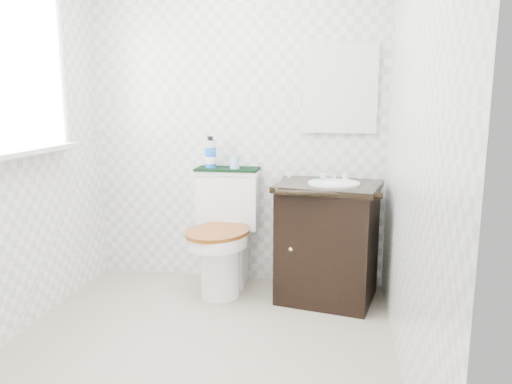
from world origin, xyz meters
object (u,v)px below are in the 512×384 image
(cup, at_px, (235,163))
(trash_bin, at_px, (220,274))
(mouthwash_bottle, at_px, (211,153))
(vanity, at_px, (328,239))
(toilet, at_px, (224,239))

(cup, bearing_deg, trash_bin, -105.15)
(mouthwash_bottle, height_order, cup, mouthwash_bottle)
(trash_bin, height_order, cup, cup)
(vanity, relative_size, cup, 10.78)
(trash_bin, bearing_deg, cup, 74.85)
(trash_bin, bearing_deg, mouthwash_bottle, 115.64)
(toilet, relative_size, mouthwash_bottle, 3.77)
(trash_bin, height_order, mouthwash_bottle, mouthwash_bottle)
(vanity, height_order, mouthwash_bottle, mouthwash_bottle)
(mouthwash_bottle, bearing_deg, trash_bin, -64.36)
(trash_bin, bearing_deg, toilet, 90.00)
(vanity, distance_m, mouthwash_bottle, 1.05)
(vanity, relative_size, mouthwash_bottle, 4.01)
(trash_bin, relative_size, cup, 3.57)
(toilet, height_order, mouthwash_bottle, mouthwash_bottle)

